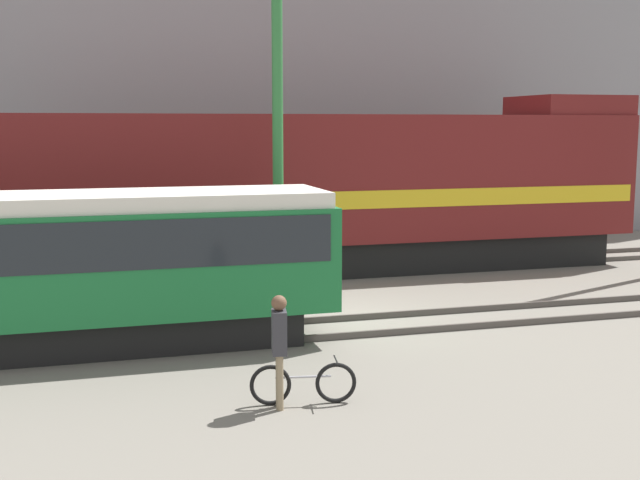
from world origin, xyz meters
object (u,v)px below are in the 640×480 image
at_px(streetcar, 29,264).
at_px(utility_pole_left, 278,152).
at_px(person, 279,340).
at_px(freight_locomotive, 334,190).
at_px(bicycle, 303,384).

height_order(streetcar, utility_pole_left, utility_pole_left).
bearing_deg(streetcar, person, -47.95).
relative_size(freight_locomotive, bicycle, 11.25).
height_order(bicycle, person, person).
bearing_deg(utility_pole_left, person, -103.05).
distance_m(bicycle, utility_pole_left, 8.26).
distance_m(streetcar, person, 5.75).
relative_size(streetcar, bicycle, 6.98).
bearing_deg(utility_pole_left, bicycle, -100.25).
xyz_separation_m(freight_locomotive, bicycle, (-3.80, -10.73, -2.09)).
height_order(freight_locomotive, bicycle, freight_locomotive).
bearing_deg(freight_locomotive, bicycle, -109.48).
distance_m(person, utility_pole_left, 8.14).
xyz_separation_m(bicycle, person, (-0.40, -0.08, 0.76)).
xyz_separation_m(streetcar, utility_pole_left, (5.57, 3.28, 1.92)).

